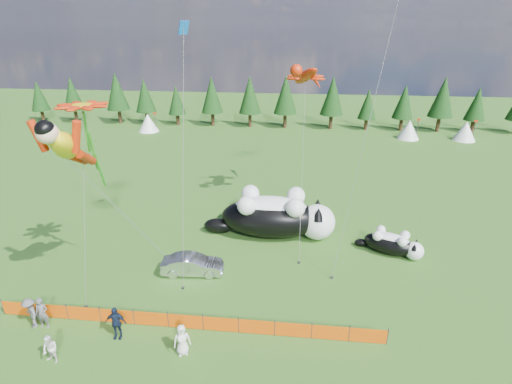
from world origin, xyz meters
TOP-DOWN VIEW (x-y plane):
  - ground at (0.00, 0.00)m, footprint 160.00×160.00m
  - safety_fence at (0.00, -3.00)m, footprint 22.06×0.06m
  - tree_line at (0.00, 45.00)m, footprint 90.00×4.00m
  - festival_tents at (11.00, 40.00)m, footprint 50.00×3.20m
  - cat_large at (4.34, 8.30)m, footprint 10.58×3.78m
  - cat_small at (13.11, 6.49)m, footprint 4.82×3.08m
  - car at (-0.99, 2.33)m, footprint 4.32×1.84m
  - spectator_a at (-7.98, -3.74)m, footprint 0.75×0.54m
  - spectator_b at (-6.07, -6.09)m, footprint 0.89×0.66m
  - spectator_c at (-3.54, -4.05)m, footprint 1.18×0.64m
  - spectator_d at (-8.64, -3.79)m, footprint 1.33×1.27m
  - spectator_e at (0.33, -4.79)m, footprint 1.03×0.86m
  - superhero_kite at (-6.36, -1.10)m, footprint 6.57×7.02m
  - gecko_kite at (6.19, 13.89)m, footprint 5.12×13.14m
  - flower_kite at (-6.33, 1.12)m, footprint 3.60×4.95m
  - diamond_kite_a at (-1.37, 5.15)m, footprint 0.96×5.32m

SIDE VIEW (x-z plane):
  - ground at x=0.00m, z-range 0.00..0.00m
  - safety_fence at x=0.00m, z-range -0.05..1.05m
  - car at x=-0.99m, z-range 0.00..1.39m
  - spectator_b at x=-6.07m, z-range 0.00..1.64m
  - cat_small at x=13.11m, z-range -0.05..1.78m
  - spectator_e at x=0.33m, z-range 0.00..1.79m
  - spectator_d at x=-8.64m, z-range 0.00..1.88m
  - spectator_a at x=-7.98m, z-range 0.00..1.94m
  - spectator_c at x=-3.54m, z-range 0.00..1.98m
  - festival_tents at x=11.00m, z-range 0.00..2.80m
  - cat_large at x=4.34m, z-range -0.10..3.73m
  - tree_line at x=0.00m, z-range 0.00..8.00m
  - superhero_kite at x=-6.36m, z-range 3.63..16.23m
  - flower_kite at x=-6.33m, z-range 5.51..17.40m
  - gecko_kite at x=6.19m, z-range 4.34..19.46m
  - diamond_kite_a at x=-1.37m, z-range 6.74..23.43m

